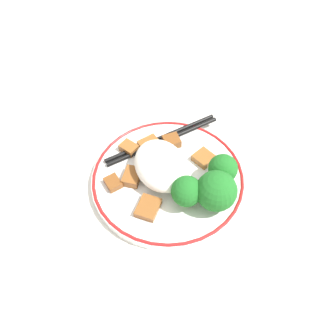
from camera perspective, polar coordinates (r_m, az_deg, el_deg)
The scene contains 15 objects.
ground_plane at distance 0.52m, azimuth 0.00°, elevation -2.21°, with size 3.00×3.00×0.00m, color silver.
plate at distance 0.51m, azimuth 0.00°, elevation -1.68°, with size 0.24×0.24×0.02m.
rice_mound at distance 0.49m, azimuth -1.30°, elevation 0.50°, with size 0.10×0.08×0.05m.
broccoli_back_left at distance 0.46m, azimuth 3.26°, elevation -4.11°, with size 0.04×0.04×0.05m.
broccoli_back_center at distance 0.46m, azimuth 8.41°, elevation -3.99°, with size 0.06×0.06×0.06m.
broccoli_back_right at distance 0.48m, azimuth 9.53°, elevation -0.15°, with size 0.04×0.04×0.05m.
meat_near_front at distance 0.54m, azimuth 0.64°, elevation 4.67°, with size 0.03×0.03×0.01m.
meat_near_left at distance 0.52m, azimuth -1.24°, elevation 2.42°, with size 0.03×0.02×0.01m.
meat_near_right at distance 0.50m, azimuth -6.28°, elevation -1.49°, with size 0.04×0.04×0.01m.
meat_near_back at distance 0.54m, azimuth -3.40°, elevation 4.33°, with size 0.03×0.04×0.01m.
meat_on_rice_edge at distance 0.47m, azimuth -3.48°, elevation -6.90°, with size 0.05×0.05×0.01m.
meat_mid_left at distance 0.54m, azimuth -6.82°, elevation 3.51°, with size 0.03×0.03×0.01m.
meat_mid_right at distance 0.52m, azimuth 6.25°, elevation 1.74°, with size 0.04×0.04×0.01m.
meat_far_scatter at distance 0.50m, azimuth -9.55°, elevation -2.56°, with size 0.03×0.02×0.01m.
chopsticks at distance 0.55m, azimuth -0.90°, elevation 5.05°, with size 0.04×0.21×0.01m.
Camera 1 is at (-0.27, 0.11, 0.42)m, focal length 35.00 mm.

